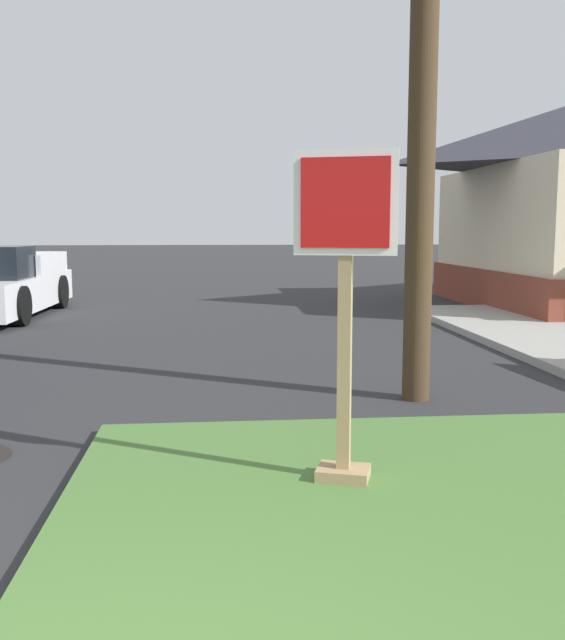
% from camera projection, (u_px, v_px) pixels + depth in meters
% --- Properties ---
extents(grass_corner_patch, '(5.14, 5.52, 0.08)m').
position_uv_depth(grass_corner_patch, '(503.00, 558.00, 3.85)').
color(grass_corner_patch, '#477033').
rests_on(grass_corner_patch, ground).
extents(stop_sign, '(0.66, 0.38, 2.26)m').
position_uv_depth(stop_sign, '(345.00, 325.00, 4.81)').
color(stop_sign, '#A3845B').
rests_on(stop_sign, grass_corner_patch).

